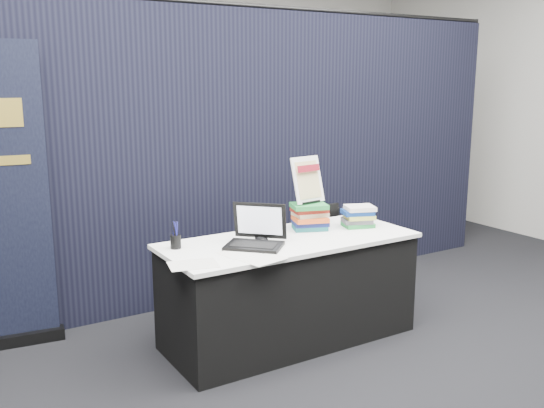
% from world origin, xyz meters
% --- Properties ---
extents(floor, '(8.00, 8.00, 0.00)m').
position_xyz_m(floor, '(0.00, 0.00, 0.00)').
color(floor, black).
rests_on(floor, ground).
extents(wall_back, '(8.00, 0.02, 3.50)m').
position_xyz_m(wall_back, '(0.00, 4.00, 1.75)').
color(wall_back, '#AEABA4').
rests_on(wall_back, floor).
extents(drape_partition, '(6.00, 0.08, 2.40)m').
position_xyz_m(drape_partition, '(0.00, 1.60, 1.20)').
color(drape_partition, black).
rests_on(drape_partition, floor).
extents(display_table, '(1.80, 0.75, 0.75)m').
position_xyz_m(display_table, '(0.00, 0.55, 0.38)').
color(display_table, black).
rests_on(display_table, floor).
extents(laptop, '(0.44, 0.50, 0.27)m').
position_xyz_m(laptop, '(-0.32, 0.53, 0.81)').
color(laptop, black).
rests_on(laptop, display_table).
extents(mouse, '(0.10, 0.12, 0.03)m').
position_xyz_m(mouse, '(-0.20, 0.59, 0.77)').
color(mouse, black).
rests_on(mouse, display_table).
extents(brochure_left, '(0.33, 0.27, 0.00)m').
position_xyz_m(brochure_left, '(-0.82, 0.35, 0.75)').
color(brochure_left, silver).
rests_on(brochure_left, display_table).
extents(brochure_mid, '(0.29, 0.23, 0.00)m').
position_xyz_m(brochure_mid, '(-0.41, 0.22, 0.75)').
color(brochure_mid, white).
rests_on(brochure_mid, display_table).
extents(brochure_right, '(0.31, 0.24, 0.00)m').
position_xyz_m(brochure_right, '(-0.44, 0.42, 0.75)').
color(brochure_right, white).
rests_on(brochure_right, display_table).
extents(pen_cup, '(0.08, 0.08, 0.09)m').
position_xyz_m(pen_cup, '(-0.77, 0.73, 0.80)').
color(pen_cup, black).
rests_on(pen_cup, display_table).
extents(book_stack_tall, '(0.28, 0.24, 0.19)m').
position_xyz_m(book_stack_tall, '(0.27, 0.69, 0.85)').
color(book_stack_tall, '#185B5D').
rests_on(book_stack_tall, display_table).
extents(book_stack_short, '(0.27, 0.24, 0.16)m').
position_xyz_m(book_stack_short, '(0.62, 0.56, 0.83)').
color(book_stack_short, '#217D37').
rests_on(book_stack_short, display_table).
extents(info_sign, '(0.27, 0.15, 0.35)m').
position_xyz_m(info_sign, '(0.27, 0.72, 1.11)').
color(info_sign, black).
rests_on(info_sign, book_stack_tall).
extents(stacking_chair, '(0.39, 0.39, 0.83)m').
position_xyz_m(stacking_chair, '(0.61, 0.88, 0.46)').
color(stacking_chair, black).
rests_on(stacking_chair, floor).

